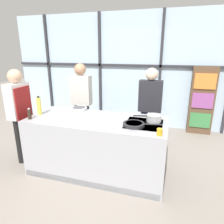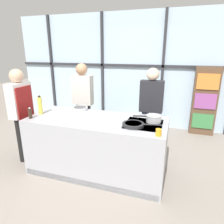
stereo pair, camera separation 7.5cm
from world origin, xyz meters
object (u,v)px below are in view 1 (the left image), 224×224
Objects in this scene: chef at (20,111)px; mixing_bowl at (79,109)px; juice_glass_near at (160,132)px; frying_pan at (134,124)px; pepper_grinder at (29,114)px; spectator_center_left at (150,106)px; white_plate at (71,113)px; oil_bottle at (39,106)px; saucepan at (154,118)px; spectator_far_left at (81,99)px.

chef is 5.90× the size of mixing_bowl.
frying_pan is at bearing 147.44° from juice_glass_near.
frying_pan is 3.06× the size of pepper_grinder.
spectator_center_left is 7.19× the size of white_plate.
juice_glass_near is at bearing -18.94° from white_plate.
frying_pan is at bearing 6.17° from pepper_grinder.
oil_bottle is 1.73× the size of pepper_grinder.
frying_pan reaches higher than white_plate.
saucepan is at bearing -9.18° from mixing_bowl.
spectator_far_left is 1.40m from spectator_center_left.
frying_pan is (1.30, -1.09, -0.03)m from spectator_far_left.
oil_bottle is 0.24m from pepper_grinder.
frying_pan is 2.42× the size of white_plate.
chef is 2.30m from spectator_center_left.
mixing_bowl is at bearing 170.82° from saucepan.
frying_pan is at bearing 85.01° from spectator_center_left.
spectator_far_left reaches higher than chef.
chef reaches higher than white_plate.
spectator_center_left is 1.09m from frying_pan.
spectator_center_left is 1.46m from white_plate.
chef is 2.99× the size of frying_pan.
mixing_bowl is (0.92, 0.38, 0.01)m from chef.
saucepan is 4.70× the size of juice_glass_near.
mixing_bowl is (0.25, -0.63, -0.02)m from spectator_far_left.
frying_pan is 0.35m from saucepan.
chef is at bearing 147.58° from pepper_grinder.
pepper_grinder is (-0.27, -1.26, 0.03)m from spectator_far_left.
spectator_far_left is 5.41× the size of oil_bottle.
spectator_far_left is at bearing 141.60° from juice_glass_near.
spectator_center_left is 1.96m from oil_bottle.
saucepan is at bearing 5.78° from oil_bottle.
saucepan is 2.31× the size of pepper_grinder.
oil_bottle is at bearing 31.64° from spectator_center_left.
juice_glass_near is (0.12, -0.48, -0.01)m from saucepan.
chef is at bearing -175.71° from saucepan.
pepper_grinder is (-1.67, -1.26, 0.07)m from spectator_center_left.
mixing_bowl is 0.82m from pepper_grinder.
spectator_far_left reaches higher than white_plate.
oil_bottle is (-0.44, -0.22, 0.14)m from white_plate.
spectator_center_left is at bearing 101.27° from juice_glass_near.
chef reaches higher than juice_glass_near.
chef is 1.98m from frying_pan.
spectator_far_left is 3.07× the size of frying_pan.
spectator_far_left is 1.06m from oil_bottle.
chef is 9.14× the size of pepper_grinder.
chef is 0.47m from pepper_grinder.
mixing_bowl is (-1.29, 0.21, -0.03)m from saucepan.
mixing_bowl is 0.66m from oil_bottle.
chef is at bearing 56.39° from spectator_far_left.
frying_pan is at bearing -23.43° from mixing_bowl.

